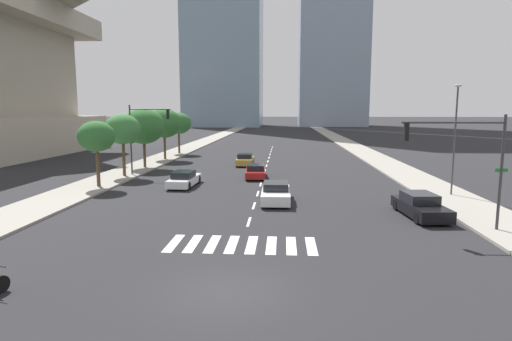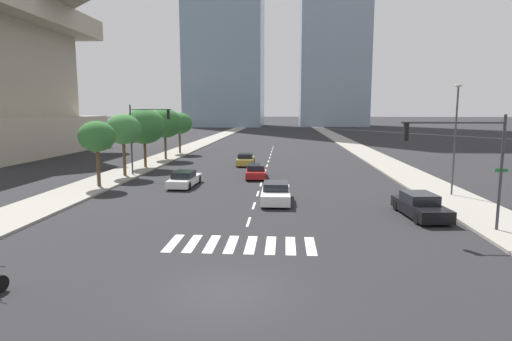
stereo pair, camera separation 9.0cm
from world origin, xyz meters
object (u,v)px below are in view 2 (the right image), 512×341
at_px(sedan_white_4, 184,179).
at_px(street_tree_fifth, 179,123).
at_px(sedan_black_3, 420,206).
at_px(traffic_signal_far, 145,128).
at_px(sedan_red_0, 256,172).
at_px(street_lamp_east, 455,132).
at_px(street_tree_second, 123,129).
at_px(traffic_signal_near, 463,150).
at_px(street_tree_third, 144,126).
at_px(street_tree_fourth, 165,123).
at_px(sedan_gold_1, 246,160).
at_px(street_tree_nearest, 97,137).
at_px(sedan_white_2, 276,193).

xyz_separation_m(sedan_white_4, street_tree_fifth, (-6.58, 25.00, 3.71)).
height_order(sedan_black_3, traffic_signal_far, traffic_signal_far).
height_order(sedan_red_0, street_tree_fifth, street_tree_fifth).
relative_size(street_lamp_east, street_tree_second, 1.38).
distance_m(sedan_black_3, street_tree_fifth, 40.76).
distance_m(traffic_signal_near, street_tree_third, 32.12).
bearing_deg(street_tree_second, street_tree_fourth, 90.00).
bearing_deg(sedan_gold_1, street_tree_fifth, 41.12).
bearing_deg(sedan_red_0, sedan_gold_1, 7.72).
bearing_deg(street_lamp_east, sedan_black_3, -123.87).
distance_m(traffic_signal_near, street_tree_fifth, 43.65).
bearing_deg(street_tree_nearest, street_tree_fifth, 90.00).
bearing_deg(sedan_white_4, street_tree_nearest, 102.44).
xyz_separation_m(street_tree_nearest, street_tree_second, (0.00, 5.47, 0.32)).
relative_size(sedan_red_0, street_lamp_east, 0.61).
bearing_deg(traffic_signal_near, street_tree_fifth, -57.61).
xyz_separation_m(sedan_red_0, street_tree_nearest, (-12.02, -5.88, 3.48)).
distance_m(traffic_signal_near, street_tree_fourth, 37.80).
xyz_separation_m(sedan_white_4, street_tree_second, (-6.58, 4.34, 3.79)).
distance_m(sedan_white_4, street_tree_nearest, 7.52).
distance_m(sedan_black_3, street_lamp_east, 8.25).
distance_m(sedan_white_2, street_tree_third, 21.33).
relative_size(sedan_gold_1, sedan_white_4, 0.90).
height_order(sedan_red_0, sedan_gold_1, sedan_gold_1).
height_order(traffic_signal_far, street_tree_third, traffic_signal_far).
relative_size(sedan_black_3, traffic_signal_far, 0.76).
xyz_separation_m(traffic_signal_far, street_tree_third, (-1.73, 4.93, -0.06)).
xyz_separation_m(sedan_white_4, street_lamp_east, (19.88, -2.84, 4.03)).
relative_size(street_lamp_east, street_tree_nearest, 1.50).
relative_size(sedan_gold_1, street_lamp_east, 0.56).
bearing_deg(sedan_white_2, traffic_signal_near, 54.76).
height_order(street_tree_second, street_tree_fifth, street_tree_fifth).
bearing_deg(sedan_white_2, sedan_red_0, -169.41).
distance_m(sedan_white_2, street_tree_second, 17.53).
distance_m(sedan_white_2, sedan_white_4, 9.24).
xyz_separation_m(sedan_white_2, street_tree_nearest, (-14.05, 4.31, 3.44)).
xyz_separation_m(traffic_signal_near, street_tree_third, (-23.38, 22.01, 0.31)).
height_order(traffic_signal_near, street_tree_fourth, street_tree_fourth).
relative_size(traffic_signal_near, street_tree_fourth, 0.93).
distance_m(traffic_signal_far, street_tree_second, 1.94).
relative_size(sedan_red_0, sedan_white_2, 1.01).
bearing_deg(street_tree_nearest, sedan_white_4, 9.72).
bearing_deg(sedan_red_0, street_tree_second, 88.44).
height_order(traffic_signal_far, street_tree_second, traffic_signal_far).
bearing_deg(sedan_black_3, street_tree_fourth, -145.35).
bearing_deg(sedan_red_0, traffic_signal_far, 83.90).
height_order(sedan_black_3, street_tree_third, street_tree_third).
relative_size(traffic_signal_near, street_tree_second, 1.02).
height_order(traffic_signal_near, street_tree_second, traffic_signal_near).
bearing_deg(street_lamp_east, traffic_signal_near, -108.84).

